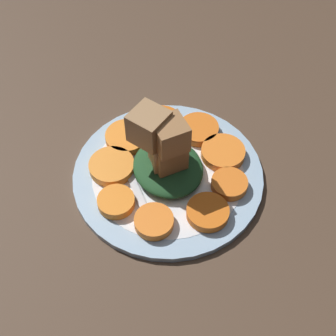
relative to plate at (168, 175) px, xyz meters
The scene contains 13 objects.
table_slab 1.52cm from the plate, ahead, with size 120.00×120.00×2.00cm, color #4C3828.
plate is the anchor object (origin of this frame).
carrot_slice_0 9.14cm from the plate, 48.31° to the left, with size 5.19×5.19×1.32cm, color orange.
carrot_slice_1 8.87cm from the plate, 85.98° to the left, with size 6.56×6.56×1.32cm, color orange.
carrot_slice_2 9.26cm from the plate, 123.62° to the left, with size 6.18×6.18×1.32cm, color orange.
carrot_slice_3 9.30cm from the plate, 161.46° to the left, with size 6.57×6.57×1.32cm, color orange.
carrot_slice_4 8.94cm from the plate, 159.55° to the right, with size 6.54×6.54×1.32cm, color orange.
carrot_slice_5 8.32cm from the plate, 119.21° to the right, with size 6.63×6.63×1.32cm, color orange.
carrot_slice_6 9.15cm from the plate, 77.08° to the right, with size 5.18×5.18×1.32cm, color orange.
carrot_slice_7 9.03cm from the plate, 37.21° to the right, with size 5.33×5.33×1.32cm, color orange.
carrot_slice_8 9.13cm from the plate, 11.33° to the left, with size 5.84×5.84×1.32cm, color orange.
center_pile 4.89cm from the plate, 142.11° to the right, with size 11.06×10.00×11.32cm.
fork 5.66cm from the plate, 109.17° to the right, with size 17.53×2.77×0.40cm.
Camera 1 is at (37.20, -17.43, 57.52)cm, focal length 50.00 mm.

